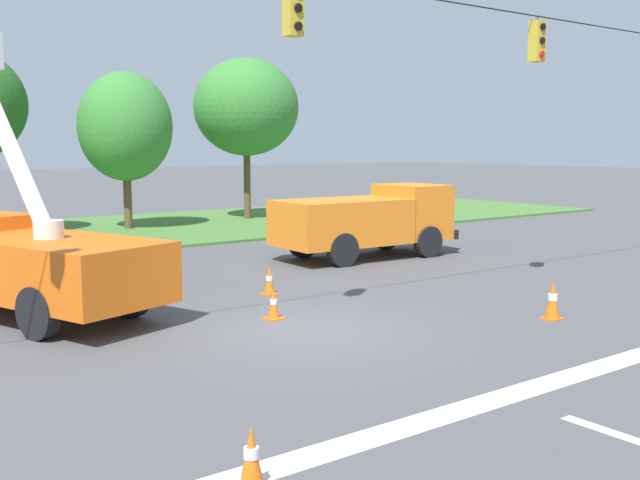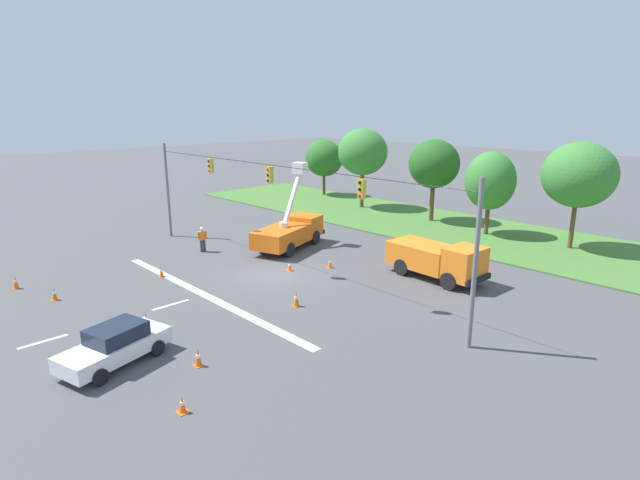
# 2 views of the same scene
# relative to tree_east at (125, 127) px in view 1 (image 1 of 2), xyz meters

# --- Properties ---
(ground_plane) EXTENTS (200.00, 200.00, 0.00)m
(ground_plane) POSITION_rel_tree_east_xyz_m (-3.97, -18.15, -4.30)
(ground_plane) COLOR #4C4C4F
(grass_verge) EXTENTS (56.00, 12.00, 0.10)m
(grass_verge) POSITION_rel_tree_east_xyz_m (-3.97, -0.15, -4.25)
(grass_verge) COLOR #477533
(grass_verge) RESTS_ON ground
(lane_markings) EXTENTS (17.60, 15.25, 0.01)m
(lane_markings) POSITION_rel_tree_east_xyz_m (-3.97, -24.49, -4.29)
(lane_markings) COLOR silver
(lane_markings) RESTS_ON ground
(signal_gantry) EXTENTS (26.20, 0.33, 7.20)m
(signal_gantry) POSITION_rel_tree_east_xyz_m (-3.97, -18.15, 0.13)
(signal_gantry) COLOR slate
(signal_gantry) RESTS_ON ground
(tree_east) EXTENTS (3.85, 3.81, 6.55)m
(tree_east) POSITION_rel_tree_east_xyz_m (0.00, 0.00, 0.00)
(tree_east) COLOR brown
(tree_east) RESTS_ON ground
(tree_far_east) EXTENTS (4.90, 4.80, 7.55)m
(tree_far_east) POSITION_rel_tree_east_xyz_m (6.17, 0.58, 0.99)
(tree_far_east) COLOR brown
(tree_far_east) RESTS_ON ground
(utility_truck_bucket_lift) EXTENTS (4.32, 6.91, 5.98)m
(utility_truck_bucket_lift) POSITION_rel_tree_east_xyz_m (-7.91, -13.58, -3.03)
(utility_truck_bucket_lift) COLOR orange
(utility_truck_bucket_lift) RESTS_ON ground
(utility_truck_support_near) EXTENTS (6.01, 2.64, 2.27)m
(utility_truck_support_near) POSITION_rel_tree_east_xyz_m (3.12, -11.68, -3.08)
(utility_truck_support_near) COLOR orange
(utility_truck_support_near) RESTS_ON ground
(traffic_cone_mid_left) EXTENTS (0.36, 0.36, 0.81)m
(traffic_cone_mid_left) POSITION_rel_tree_east_xyz_m (0.63, -20.47, -3.89)
(traffic_cone_mid_left) COLOR orange
(traffic_cone_mid_left) RESTS_ON ground
(traffic_cone_near_bucket) EXTENTS (0.36, 0.36, 0.63)m
(traffic_cone_near_bucket) POSITION_rel_tree_east_xyz_m (-3.96, -17.01, -4.00)
(traffic_cone_near_bucket) COLOR orange
(traffic_cone_near_bucket) RESTS_ON ground
(traffic_cone_lane_edge_a) EXTENTS (0.36, 0.36, 0.68)m
(traffic_cone_lane_edge_a) POSITION_rel_tree_east_xyz_m (-2.62, -14.80, -3.97)
(traffic_cone_lane_edge_a) COLOR orange
(traffic_cone_lane_edge_a) RESTS_ON ground
(traffic_cone_centre_line) EXTENTS (0.36, 0.36, 0.69)m
(traffic_cone_centre_line) POSITION_rel_tree_east_xyz_m (-8.37, -23.29, -3.96)
(traffic_cone_centre_line) COLOR orange
(traffic_cone_centre_line) RESTS_ON ground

